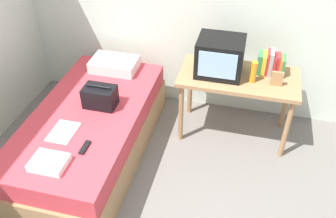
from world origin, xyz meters
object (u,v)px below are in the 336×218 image
at_px(pillow, 114,64).
at_px(water_bottle, 253,72).
at_px(magazine, 63,132).
at_px(desk, 238,83).
at_px(picture_frame, 277,79).
at_px(handbag, 100,97).
at_px(remote_dark, 85,147).
at_px(remote_silver, 87,95).
at_px(tv, 220,56).
at_px(book_row, 271,64).
at_px(bed, 91,133).
at_px(folded_towel, 49,163).

bearing_deg(pillow, water_bottle, -6.88).
bearing_deg(magazine, desk, 35.32).
bearing_deg(picture_frame, handbag, -163.76).
bearing_deg(magazine, remote_dark, -27.85).
relative_size(picture_frame, remote_dark, 0.94).
distance_m(handbag, remote_silver, 0.24).
height_order(tv, pillow, tv).
bearing_deg(remote_silver, magazine, -87.40).
height_order(pillow, remote_silver, pillow).
bearing_deg(desk, book_row, 22.35).
bearing_deg(book_row, remote_dark, -138.56).
xyz_separation_m(magazine, remote_dark, (0.27, -0.14, 0.01)).
xyz_separation_m(bed, pillow, (-0.01, 0.77, 0.33)).
bearing_deg(bed, desk, 26.86).
relative_size(remote_dark, remote_silver, 1.08).
height_order(desk, remote_dark, desk).
xyz_separation_m(tv, handbag, (-1.03, -0.55, -0.27)).
distance_m(tv, pillow, 1.18).
bearing_deg(remote_silver, picture_frame, 11.06).
distance_m(pillow, handbag, 0.66).
bearing_deg(picture_frame, desk, 165.28).
relative_size(tv, handbag, 1.47).
relative_size(bed, remote_dark, 12.82).
bearing_deg(picture_frame, remote_dark, -144.85).
distance_m(book_row, pillow, 1.64).
xyz_separation_m(bed, water_bottle, (1.46, 0.59, 0.57)).
bearing_deg(magazine, remote_silver, 92.60).
relative_size(pillow, handbag, 1.65).
bearing_deg(tv, remote_dark, -129.37).
relative_size(picture_frame, handbag, 0.49).
distance_m(bed, remote_dark, 0.58).
bearing_deg(book_row, magazine, -146.60).
bearing_deg(handbag, book_row, 23.76).
xyz_separation_m(bed, book_row, (1.61, 0.79, 0.57)).
bearing_deg(remote_dark, folded_towel, -127.64).
bearing_deg(handbag, picture_frame, 16.24).
bearing_deg(book_row, pillow, -179.42).
distance_m(picture_frame, remote_silver, 1.83).
bearing_deg(water_bottle, folded_towel, -138.15).
height_order(bed, picture_frame, picture_frame).
relative_size(picture_frame, magazine, 0.51).
bearing_deg(remote_silver, pillow, 80.29).
distance_m(bed, remote_silver, 0.38).
height_order(desk, handbag, handbag).
bearing_deg(desk, picture_frame, -14.72).
bearing_deg(folded_towel, tv, 50.93).
distance_m(handbag, remote_dark, 0.60).
bearing_deg(folded_towel, water_bottle, 41.85).
relative_size(desk, remote_silver, 8.06).
xyz_separation_m(picture_frame, pillow, (-1.69, 0.19, -0.20)).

